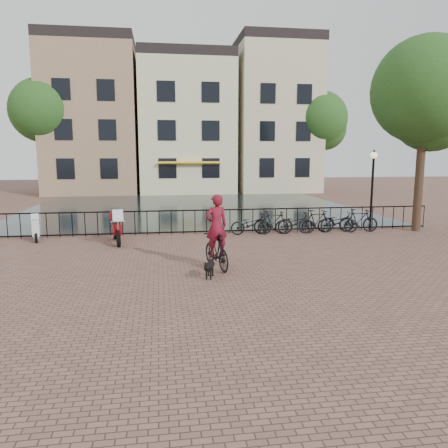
{
  "coord_description": "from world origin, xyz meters",
  "views": [
    {
      "loc": [
        -1.96,
        -10.21,
        3.36
      ],
      "look_at": [
        0.0,
        3.0,
        1.2
      ],
      "focal_mm": 35.0,
      "sensor_mm": 36.0,
      "label": 1
    }
  ],
  "objects": [
    {
      "name": "tree_near_right",
      "position": [
        9.2,
        7.3,
        5.97
      ],
      "size": [
        4.48,
        4.48,
        8.24
      ],
      "color": "black",
      "rests_on": "ground"
    },
    {
      "name": "cyclist",
      "position": [
        -0.34,
        2.23,
        0.98
      ],
      "size": [
        0.98,
        1.95,
        2.57
      ],
      "rotation": [
        0.0,
        0.0,
        3.39
      ],
      "color": "black",
      "rests_on": "ground"
    },
    {
      "name": "lamp_post",
      "position": [
        7.2,
        7.6,
        2.38
      ],
      "size": [
        0.3,
        0.3,
        3.45
      ],
      "color": "black",
      "rests_on": "ground"
    },
    {
      "name": "parked_bike_0",
      "position": [
        1.8,
        7.4,
        0.45
      ],
      "size": [
        1.73,
        0.65,
        0.9
      ],
      "primitive_type": "imported",
      "rotation": [
        0.0,
        0.0,
        1.54
      ],
      "color": "black",
      "rests_on": "ground"
    },
    {
      "name": "tree_far_right",
      "position": [
        12.0,
        27.0,
        6.35
      ],
      "size": [
        4.76,
        4.76,
        8.76
      ],
      "color": "black",
      "rests_on": "ground"
    },
    {
      "name": "canal_house_right",
      "position": [
        8.5,
        30.0,
        6.65
      ],
      "size": [
        7.0,
        9.0,
        13.3
      ],
      "color": "beige",
      "rests_on": "ground"
    },
    {
      "name": "ground",
      "position": [
        0.0,
        0.0,
        0.0
      ],
      "size": [
        100.0,
        100.0,
        0.0
      ],
      "primitive_type": "plane",
      "color": "brown",
      "rests_on": "ground"
    },
    {
      "name": "parked_bike_5",
      "position": [
        6.55,
        7.4,
        0.5
      ],
      "size": [
        1.72,
        0.75,
        1.0
      ],
      "primitive_type": "imported",
      "rotation": [
        0.0,
        0.0,
        1.4
      ],
      "color": "black",
      "rests_on": "ground"
    },
    {
      "name": "canal_house_mid",
      "position": [
        0.5,
        30.0,
        5.9
      ],
      "size": [
        8.0,
        9.5,
        11.8
      ],
      "color": "beige",
      "rests_on": "ground"
    },
    {
      "name": "tree_far_left",
      "position": [
        -11.0,
        27.0,
        6.73
      ],
      "size": [
        5.04,
        5.04,
        9.27
      ],
      "color": "black",
      "rests_on": "ground"
    },
    {
      "name": "dog",
      "position": [
        -0.66,
        1.27,
        0.26
      ],
      "size": [
        0.45,
        0.82,
        0.53
      ],
      "rotation": [
        0.0,
        0.0,
        -0.27
      ],
      "color": "black",
      "rests_on": "ground"
    },
    {
      "name": "canal_house_left",
      "position": [
        -7.5,
        30.0,
        6.4
      ],
      "size": [
        7.5,
        9.0,
        12.8
      ],
      "color": "#927354",
      "rests_on": "ground"
    },
    {
      "name": "parked_bike_2",
      "position": [
        3.7,
        7.4,
        0.45
      ],
      "size": [
        1.75,
        0.7,
        0.9
      ],
      "primitive_type": "imported",
      "rotation": [
        0.0,
        0.0,
        1.51
      ],
      "color": "black",
      "rests_on": "ground"
    },
    {
      "name": "canal_water",
      "position": [
        0.0,
        17.3,
        0.0
      ],
      "size": [
        20.0,
        20.0,
        0.0
      ],
      "primitive_type": "plane",
      "color": "black",
      "rests_on": "ground"
    },
    {
      "name": "railing",
      "position": [
        0.0,
        8.0,
        0.5
      ],
      "size": [
        20.0,
        0.05,
        1.02
      ],
      "color": "black",
      "rests_on": "ground"
    },
    {
      "name": "scooter",
      "position": [
        -6.75,
        7.42,
        0.58
      ],
      "size": [
        0.64,
        1.29,
        1.16
      ],
      "rotation": [
        0.0,
        0.0,
        0.24
      ],
      "color": "silver",
      "rests_on": "ground"
    },
    {
      "name": "parked_bike_1",
      "position": [
        2.75,
        7.4,
        0.5
      ],
      "size": [
        1.7,
        0.62,
        1.0
      ],
      "primitive_type": "imported",
      "rotation": [
        0.0,
        0.0,
        1.48
      ],
      "color": "black",
      "rests_on": "ground"
    },
    {
      "name": "parked_bike_4",
      "position": [
        5.6,
        7.4,
        0.45
      ],
      "size": [
        1.79,
        0.88,
        0.9
      ],
      "primitive_type": "imported",
      "rotation": [
        0.0,
        0.0,
        1.4
      ],
      "color": "black",
      "rests_on": "ground"
    },
    {
      "name": "parked_bike_3",
      "position": [
        4.65,
        7.4,
        0.5
      ],
      "size": [
        1.71,
        0.65,
        1.0
      ],
      "primitive_type": "imported",
      "rotation": [
        0.0,
        0.0,
        1.68
      ],
      "color": "black",
      "rests_on": "ground"
    },
    {
      "name": "motorcycle",
      "position": [
        -3.61,
        6.49,
        0.7
      ],
      "size": [
        0.81,
        2.02,
        1.41
      ],
      "rotation": [
        0.0,
        0.0,
        0.18
      ],
      "color": "maroon",
      "rests_on": "ground"
    }
  ]
}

